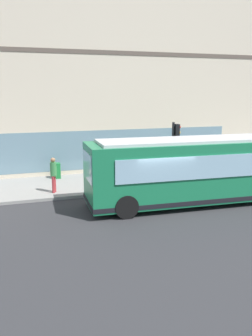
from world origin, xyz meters
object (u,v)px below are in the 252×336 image
city_bus_nearside (194,171)px  traffic_light_near_corner (175,142)px  pedestrian_near_building_entrance (130,169)px  fire_hydrant (177,174)px  pedestrian_by_light_pole (187,158)px  newspaper_vending_box (57,171)px  pedestrian_walking_along_curb (53,172)px

city_bus_nearside → traffic_light_near_corner: traffic_light_near_corner is taller
pedestrian_near_building_entrance → city_bus_nearside: bearing=-145.9°
fire_hydrant → pedestrian_by_light_pole: (1.39, -1.34, 0.58)m
pedestrian_near_building_entrance → newspaper_vending_box: size_ratio=1.87×
traffic_light_near_corner → newspaper_vending_box: traffic_light_near_corner is taller
pedestrian_by_light_pole → newspaper_vending_box: pedestrian_by_light_pole is taller
traffic_light_near_corner → newspaper_vending_box: (3.54, 5.89, -1.93)m
traffic_light_near_corner → fire_hydrant: (0.92, -0.65, -2.02)m
pedestrian_walking_along_curb → pedestrian_near_building_entrance: (-0.25, -3.99, -0.07)m
traffic_light_near_corner → pedestrian_by_light_pole: 3.38m
traffic_light_near_corner → pedestrian_near_building_entrance: 2.82m
traffic_light_near_corner → newspaper_vending_box: 7.14m
fire_hydrant → newspaper_vending_box: newspaper_vending_box is taller
newspaper_vending_box → city_bus_nearside: bearing=-138.7°
city_bus_nearside → newspaper_vending_box: city_bus_nearside is taller
city_bus_nearside → fire_hydrant: city_bus_nearside is taller
newspaper_vending_box → pedestrian_near_building_entrance: bearing=-133.1°
traffic_light_near_corner → pedestrian_near_building_entrance: traffic_light_near_corner is taller
city_bus_nearside → pedestrian_by_light_pole: city_bus_nearside is taller
fire_hydrant → newspaper_vending_box: size_ratio=0.82×
pedestrian_near_building_entrance → pedestrian_by_light_pole: (2.02, -4.42, -0.03)m
city_bus_nearside → newspaper_vending_box: (6.33, 5.56, -0.95)m
pedestrian_near_building_entrance → traffic_light_near_corner: bearing=-96.9°
fire_hydrant → pedestrian_walking_along_curb: (-0.38, 7.06, 0.67)m
pedestrian_near_building_entrance → pedestrian_by_light_pole: 4.86m
city_bus_nearside → pedestrian_walking_along_curb: city_bus_nearside is taller
pedestrian_walking_along_curb → pedestrian_near_building_entrance: bearing=-93.5°
pedestrian_by_light_pole → city_bus_nearside: bearing=155.5°
traffic_light_near_corner → pedestrian_walking_along_curb: bearing=85.2°
fire_hydrant → pedestrian_near_building_entrance: bearing=101.5°
traffic_light_near_corner → pedestrian_walking_along_curb: (0.54, 6.41, -1.35)m
fire_hydrant → pedestrian_near_building_entrance: 3.20m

